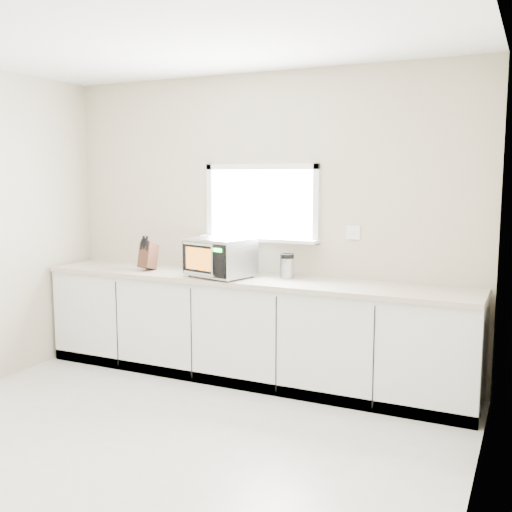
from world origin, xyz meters
The scene contains 8 objects.
ground centered at (0.00, 0.00, 0.00)m, with size 4.00×4.00×0.00m, color beige.
back_wall centered at (0.00, 2.00, 1.36)m, with size 4.00×0.17×2.70m.
cabinets centered at (0.00, 1.70, 0.44)m, with size 3.92×0.60×0.88m, color silver.
countertop centered at (0.00, 1.69, 0.90)m, with size 3.92×0.64×0.04m, color beige.
microwave centered at (-0.22, 1.60, 1.10)m, with size 0.62×0.54×0.34m.
knife_block centered at (-1.00, 1.64, 1.06)m, with size 0.12×0.23×0.33m.
cutting_board centered at (-0.61, 1.94, 1.07)m, with size 0.30×0.30×0.02m, color #A57740.
coffee_grinder centered at (0.33, 1.79, 1.03)m, with size 0.12×0.12×0.21m.
Camera 1 is at (2.26, -2.92, 1.80)m, focal length 42.00 mm.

